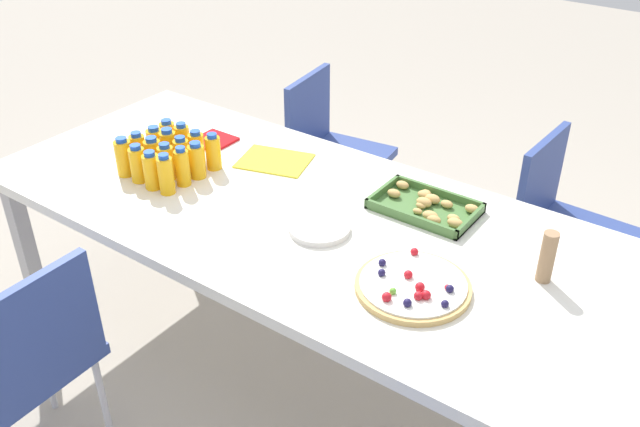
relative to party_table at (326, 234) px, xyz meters
The scene contains 27 objects.
ground_plane 0.69m from the party_table, ahead, with size 12.00×12.00×0.00m, color #B2A899.
party_table is the anchor object (origin of this frame).
chair_near_left 1.00m from the party_table, 121.44° to the right, with size 0.41×0.41×0.83m.
chair_far_left 1.06m from the party_table, 124.31° to the left, with size 0.45×0.45×0.83m.
chair_far_right 1.02m from the party_table, 57.26° to the left, with size 0.42×0.42×0.83m.
juice_bottle_0 0.80m from the party_table, 167.40° to the right, with size 0.06×0.06×0.15m.
juice_bottle_1 0.73m from the party_table, 165.89° to the right, with size 0.06×0.06×0.14m.
juice_bottle_2 0.66m from the party_table, 163.64° to the right, with size 0.06×0.06×0.14m.
juice_bottle_3 0.60m from the party_table, 162.17° to the right, with size 0.05×0.05×0.15m.
juice_bottle_4 0.79m from the party_table, behind, with size 0.06×0.06×0.14m.
juice_bottle_5 0.72m from the party_table, behind, with size 0.06×0.06×0.14m.
juice_bottle_6 0.65m from the party_table, behind, with size 0.06×0.06×0.14m.
juice_bottle_7 0.57m from the party_table, 169.46° to the right, with size 0.05×0.05×0.15m.
juice_bottle_8 0.78m from the party_table, behind, with size 0.06×0.06×0.14m.
juice_bottle_9 0.71m from the party_table, behind, with size 0.06×0.06×0.15m.
juice_bottle_10 0.64m from the party_table, behind, with size 0.06×0.06×0.14m.
juice_bottle_11 0.56m from the party_table, behind, with size 0.06×0.06×0.14m.
juice_bottle_12 0.79m from the party_table, behind, with size 0.06×0.06×0.14m.
juice_bottle_13 0.72m from the party_table, behind, with size 0.06×0.06×0.14m.
juice_bottle_14 0.64m from the party_table, behind, with size 0.06×0.06×0.13m.
juice_bottle_15 0.56m from the party_table, behind, with size 0.06×0.06×0.14m.
fruit_pizza 0.45m from the party_table, 21.00° to the right, with size 0.33×0.33×0.05m.
snack_tray 0.35m from the party_table, 45.60° to the left, with size 0.34×0.22×0.04m.
plate_stack 0.09m from the party_table, 73.53° to the right, with size 0.20×0.20×0.02m.
napkin_stack 0.74m from the party_table, 163.22° to the left, with size 0.15×0.15×0.01m, color red.
cardboard_tube 0.72m from the party_table, ahead, with size 0.04×0.04×0.16m, color #9E7A56.
paper_folder 0.46m from the party_table, 150.76° to the left, with size 0.26×0.20×0.01m, color yellow.
Camera 1 is at (1.11, -1.58, 1.97)m, focal length 38.98 mm.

